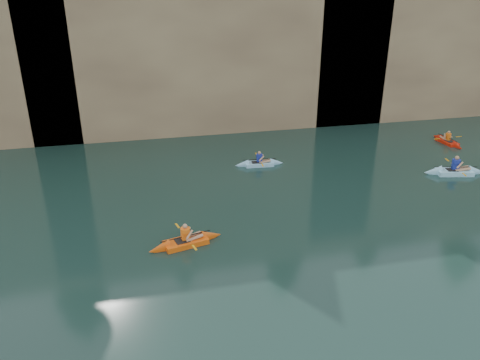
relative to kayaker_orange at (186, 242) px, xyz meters
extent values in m
cube|color=tan|center=(2.04, 22.52, 5.85)|extent=(70.00, 16.00, 12.00)
cube|color=#9E8860|center=(4.04, 15.12, 5.55)|extent=(24.00, 2.40, 11.40)
cube|color=#9E8860|center=(24.04, 15.12, 4.77)|extent=(26.00, 2.40, 9.84)
cube|color=black|center=(-1.96, 14.47, 1.45)|extent=(3.50, 1.00, 3.20)
cube|color=black|center=(12.04, 14.47, 2.10)|extent=(5.00, 1.00, 4.50)
cube|color=#EC580E|center=(0.00, 0.00, -0.01)|extent=(2.50, 1.30, 0.26)
cone|color=#EC580E|center=(1.10, 0.27, -0.01)|extent=(0.99, 0.90, 0.72)
cone|color=#EC580E|center=(-1.09, -0.27, -0.01)|extent=(0.99, 0.90, 0.72)
cube|color=black|center=(-0.14, -0.04, 0.09)|extent=(0.64, 0.57, 0.04)
cube|color=orange|center=(0.00, 0.00, 0.36)|extent=(0.37, 0.28, 0.48)
sphere|color=tan|center=(0.00, 0.00, 0.71)|extent=(0.20, 0.20, 0.20)
cylinder|color=black|center=(0.00, 0.00, 0.26)|extent=(2.06, 0.54, 0.04)
cube|color=orange|center=(-0.23, 0.93, 0.26)|extent=(0.18, 0.43, 0.02)
cube|color=orange|center=(0.23, -0.93, 0.26)|extent=(0.18, 0.43, 0.02)
cube|color=#98DDFF|center=(15.22, 4.07, 0.00)|extent=(2.70, 1.36, 0.29)
cone|color=#98DDFF|center=(16.40, 3.81, 0.00)|extent=(1.06, 0.97, 0.80)
cone|color=#98DDFF|center=(14.03, 4.33, 0.00)|extent=(1.06, 0.97, 0.80)
cube|color=black|center=(15.07, 4.10, 0.12)|extent=(0.64, 0.60, 0.04)
cube|color=#1B2C96|center=(15.22, 4.07, 0.43)|extent=(0.40, 0.31, 0.53)
sphere|color=tan|center=(15.22, 4.07, 0.81)|extent=(0.22, 0.22, 0.22)
cylinder|color=black|center=(15.22, 4.07, 0.29)|extent=(2.32, 0.54, 0.04)
cube|color=orange|center=(15.45, 5.13, 0.29)|extent=(0.17, 0.43, 0.02)
cube|color=orange|center=(14.99, 3.01, 0.29)|extent=(0.17, 0.43, 0.02)
cube|color=red|center=(18.08, 8.77, -0.03)|extent=(0.77, 2.21, 0.23)
cone|color=red|center=(18.03, 9.80, -0.03)|extent=(0.67, 0.80, 0.63)
cone|color=red|center=(18.14, 7.75, -0.03)|extent=(0.67, 0.80, 0.63)
cube|color=black|center=(18.09, 8.62, 0.05)|extent=(0.42, 0.57, 0.04)
cube|color=orange|center=(18.08, 8.77, 0.30)|extent=(0.20, 0.30, 0.42)
sphere|color=tan|center=(18.08, 8.77, 0.60)|extent=(0.18, 0.18, 0.18)
cylinder|color=black|center=(18.08, 8.77, 0.22)|extent=(0.13, 1.86, 0.04)
cube|color=orange|center=(17.26, 8.73, 0.22)|extent=(0.42, 0.10, 0.02)
cube|color=orange|center=(18.91, 8.82, 0.22)|extent=(0.42, 0.10, 0.02)
cube|color=#8FCDF0|center=(5.14, 7.70, -0.03)|extent=(2.22, 0.82, 0.24)
cone|color=#8FCDF0|center=(6.17, 7.63, -0.03)|extent=(0.81, 0.70, 0.65)
cone|color=#8FCDF0|center=(4.12, 7.77, -0.03)|extent=(0.81, 0.70, 0.65)
cube|color=black|center=(4.99, 7.71, 0.06)|extent=(0.58, 0.44, 0.04)
cube|color=navy|center=(5.14, 7.70, 0.31)|extent=(0.31, 0.21, 0.44)
sphere|color=tan|center=(5.14, 7.70, 0.63)|extent=(0.18, 0.18, 0.18)
cylinder|color=black|center=(5.14, 7.70, 0.23)|extent=(1.92, 0.17, 0.04)
cube|color=orange|center=(5.20, 8.56, 0.23)|extent=(0.11, 0.42, 0.02)
cube|color=orange|center=(5.08, 6.84, 0.23)|extent=(0.11, 0.42, 0.02)
camera|label=1|loc=(-1.51, -16.32, 9.76)|focal=35.00mm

